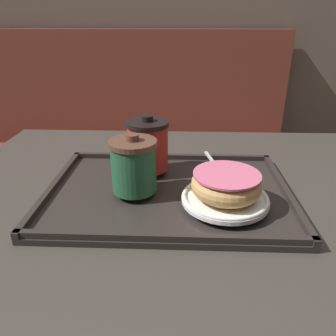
{
  "coord_description": "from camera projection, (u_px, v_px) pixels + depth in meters",
  "views": [
    {
      "loc": [
        0.01,
        -0.6,
        1.04
      ],
      "look_at": [
        -0.02,
        0.0,
        0.76
      ],
      "focal_mm": 35.0,
      "sensor_mm": 36.0,
      "label": 1
    }
  ],
  "objects": [
    {
      "name": "donut_chocolate_glazed",
      "position": [
        226.0,
        184.0,
        0.61
      ],
      "size": [
        0.13,
        0.13,
        0.04
      ],
      "color": "tan",
      "rests_on": "plate_with_chocolate_donut"
    },
    {
      "name": "cafe_table",
      "position": [
        176.0,
        255.0,
        0.76
      ],
      "size": [
        1.05,
        0.87,
        0.7
      ],
      "color": "#38332D",
      "rests_on": "ground_plane"
    },
    {
      "name": "plate_with_chocolate_donut",
      "position": [
        225.0,
        198.0,
        0.62
      ],
      "size": [
        0.17,
        0.17,
        0.01
      ],
      "color": "white",
      "rests_on": "serving_tray"
    },
    {
      "name": "coffee_cup_front",
      "position": [
        134.0,
        165.0,
        0.65
      ],
      "size": [
        0.09,
        0.09,
        0.12
      ],
      "color": "#235638",
      "rests_on": "serving_tray"
    },
    {
      "name": "booth_bench",
      "position": [
        128.0,
        177.0,
        1.65
      ],
      "size": [
        1.52,
        0.44,
        1.0
      ],
      "color": "brown",
      "rests_on": "ground_plane"
    },
    {
      "name": "spoon",
      "position": [
        217.0,
        167.0,
        0.76
      ],
      "size": [
        0.04,
        0.14,
        0.01
      ],
      "rotation": [
        0.0,
        0.0,
        4.91
      ],
      "color": "silver",
      "rests_on": "serving_tray"
    },
    {
      "name": "coffee_cup_rear",
      "position": [
        148.0,
        145.0,
        0.74
      ],
      "size": [
        0.1,
        0.1,
        0.13
      ],
      "color": "red",
      "rests_on": "serving_tray"
    },
    {
      "name": "serving_tray",
      "position": [
        168.0,
        192.0,
        0.69
      ],
      "size": [
        0.5,
        0.35,
        0.02
      ],
      "color": "#282321",
      "rests_on": "cafe_table"
    }
  ]
}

